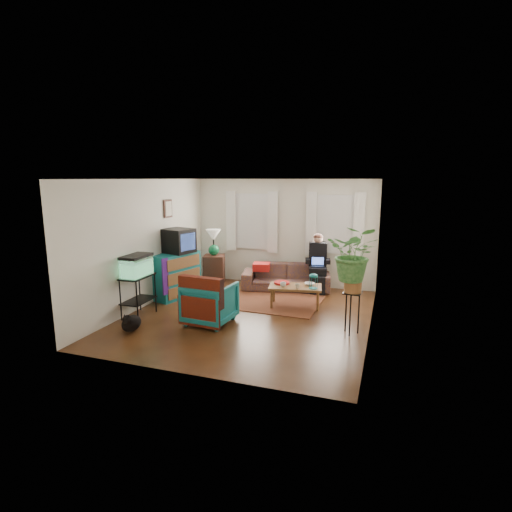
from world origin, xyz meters
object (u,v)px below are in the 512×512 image
(side_table, at_px, (214,269))
(plant_stand, at_px, (352,313))
(dresser, at_px, (175,275))
(aquarium_stand, at_px, (138,296))
(coffee_table, at_px, (295,296))
(armchair, at_px, (210,301))
(sofa, at_px, (286,273))

(side_table, distance_m, plant_stand, 4.27)
(dresser, xyz_separation_m, plant_stand, (3.95, -0.96, -0.13))
(aquarium_stand, bearing_deg, plant_stand, 4.19)
(side_table, relative_size, coffee_table, 0.68)
(armchair, relative_size, coffee_table, 0.78)
(side_table, distance_m, armchair, 2.80)
(armchair, distance_m, plant_stand, 2.52)
(coffee_table, bearing_deg, plant_stand, -52.58)
(armchair, bearing_deg, sofa, -101.00)
(dresser, height_order, aquarium_stand, dresser)
(coffee_table, relative_size, plant_stand, 1.44)
(side_table, xyz_separation_m, dresser, (-0.34, -1.33, 0.14))
(coffee_table, distance_m, plant_stand, 1.69)
(side_table, xyz_separation_m, plant_stand, (3.61, -2.29, 0.01))
(armchair, bearing_deg, aquarium_stand, 9.26)
(aquarium_stand, height_order, armchair, armchair)
(side_table, height_order, dresser, dresser)
(aquarium_stand, height_order, coffee_table, aquarium_stand)
(sofa, bearing_deg, dresser, -159.55)
(aquarium_stand, relative_size, plant_stand, 1.07)
(side_table, distance_m, aquarium_stand, 2.71)
(sofa, relative_size, coffee_table, 1.92)
(armchair, height_order, coffee_table, armchair)
(sofa, distance_m, aquarium_stand, 3.53)
(aquarium_stand, relative_size, armchair, 0.95)
(sofa, distance_m, side_table, 1.85)
(side_table, height_order, plant_stand, plant_stand)
(side_table, xyz_separation_m, coffee_table, (2.36, -1.16, -0.14))
(side_table, distance_m, dresser, 1.38)
(sofa, relative_size, plant_stand, 2.77)
(sofa, xyz_separation_m, coffee_table, (0.51, -1.23, -0.18))
(sofa, height_order, aquarium_stand, sofa)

